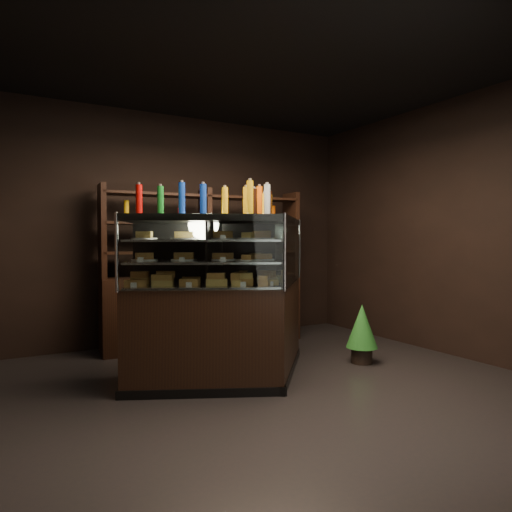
% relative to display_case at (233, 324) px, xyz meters
% --- Properties ---
extents(ground, '(5.00, 5.00, 0.00)m').
position_rel_display_case_xyz_m(ground, '(0.14, -0.63, -0.53)').
color(ground, black).
rests_on(ground, ground).
extents(room_shell, '(5.02, 5.02, 3.01)m').
position_rel_display_case_xyz_m(room_shell, '(0.14, -0.63, 1.42)').
color(room_shell, black).
rests_on(room_shell, ground).
extents(display_case, '(2.22, 1.58, 1.58)m').
position_rel_display_case_xyz_m(display_case, '(0.00, 0.00, 0.00)').
color(display_case, black).
rests_on(display_case, ground).
extents(food_display, '(1.82, 1.11, 0.48)m').
position_rel_display_case_xyz_m(food_display, '(0.00, -0.01, 0.66)').
color(food_display, '#D88E4D').
rests_on(food_display, display_case).
extents(bottles_top, '(1.64, 0.97, 0.30)m').
position_rel_display_case_xyz_m(bottles_top, '(-0.00, 0.00, 1.19)').
color(bottles_top, '#B20C0A').
rests_on(bottles_top, display_case).
extents(potted_conifer, '(0.34, 0.34, 0.73)m').
position_rel_display_case_xyz_m(potted_conifer, '(1.48, -0.21, -0.11)').
color(potted_conifer, black).
rests_on(potted_conifer, ground).
extents(back_shelving, '(2.59, 0.60, 2.00)m').
position_rel_display_case_xyz_m(back_shelving, '(0.32, 1.42, 0.08)').
color(back_shelving, black).
rests_on(back_shelving, ground).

